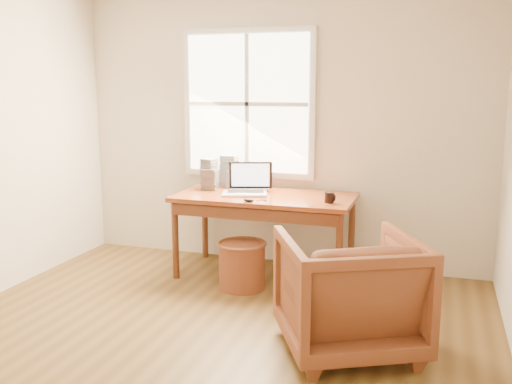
% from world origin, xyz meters
% --- Properties ---
extents(room_shell, '(4.04, 4.54, 2.64)m').
position_xyz_m(room_shell, '(-0.02, 0.16, 1.32)').
color(room_shell, brown).
rests_on(room_shell, ground).
extents(desk, '(1.60, 0.80, 0.04)m').
position_xyz_m(desk, '(0.00, 1.80, 0.73)').
color(desk, brown).
rests_on(desk, room_shell).
extents(armchair, '(1.15, 1.16, 0.79)m').
position_xyz_m(armchair, '(0.97, 0.51, 0.40)').
color(armchair, brown).
rests_on(armchair, room_shell).
extents(wicker_stool, '(0.45, 0.45, 0.40)m').
position_xyz_m(wicker_stool, '(-0.08, 1.40, 0.20)').
color(wicker_stool, brown).
rests_on(wicker_stool, room_shell).
extents(laptop, '(0.52, 0.54, 0.31)m').
position_xyz_m(laptop, '(-0.18, 1.77, 0.91)').
color(laptop, '#B8BBC0').
rests_on(laptop, desk).
extents(mouse, '(0.10, 0.07, 0.03)m').
position_xyz_m(mouse, '(-0.04, 1.47, 0.77)').
color(mouse, black).
rests_on(mouse, desk).
extents(coffee_mug, '(0.09, 0.09, 0.09)m').
position_xyz_m(coffee_mug, '(0.61, 1.64, 0.79)').
color(coffee_mug, black).
rests_on(coffee_mug, desk).
extents(cd_stack_a, '(0.16, 0.14, 0.31)m').
position_xyz_m(cd_stack_a, '(-0.46, 2.12, 0.90)').
color(cd_stack_a, '#B8BEC4').
rests_on(cd_stack_a, desk).
extents(cd_stack_b, '(0.15, 0.14, 0.20)m').
position_xyz_m(cd_stack_b, '(-0.58, 1.89, 0.85)').
color(cd_stack_b, '#29282D').
rests_on(cd_stack_b, desk).
extents(cd_stack_c, '(0.15, 0.14, 0.29)m').
position_xyz_m(cd_stack_c, '(-0.60, 1.94, 0.90)').
color(cd_stack_c, '#9695A1').
rests_on(cd_stack_c, desk).
extents(cd_stack_d, '(0.17, 0.16, 0.17)m').
position_xyz_m(cd_stack_d, '(-0.38, 2.06, 0.83)').
color(cd_stack_d, silver).
rests_on(cd_stack_d, desk).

